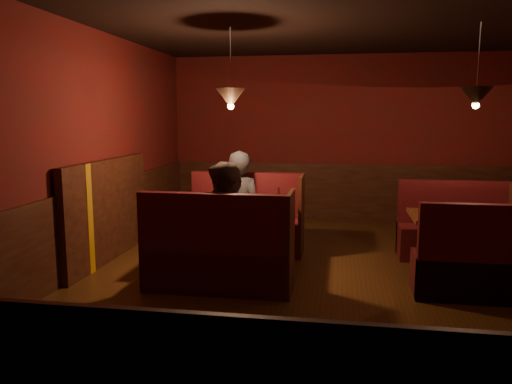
% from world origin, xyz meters
% --- Properties ---
extents(room, '(6.02, 7.02, 2.92)m').
position_xyz_m(room, '(-0.28, 0.05, 1.05)').
color(room, '#46240D').
rests_on(room, ground).
extents(main_table, '(1.43, 0.87, 1.00)m').
position_xyz_m(main_table, '(-1.26, 0.31, 0.59)').
color(main_table, brown).
rests_on(main_table, ground).
extents(main_bench_far, '(1.57, 0.56, 1.07)m').
position_xyz_m(main_bench_far, '(-1.25, 1.12, 0.34)').
color(main_bench_far, black).
rests_on(main_bench_far, ground).
extents(main_bench_near, '(1.57, 0.56, 1.07)m').
position_xyz_m(main_bench_near, '(-1.25, -0.51, 0.34)').
color(main_bench_near, black).
rests_on(main_bench_near, ground).
extents(second_table, '(1.27, 0.81, 0.72)m').
position_xyz_m(second_table, '(1.46, 0.46, 0.53)').
color(second_table, brown).
rests_on(second_table, ground).
extents(second_bench_far, '(1.41, 0.53, 1.00)m').
position_xyz_m(second_bench_far, '(1.49, 1.22, 0.32)').
color(second_bench_far, black).
rests_on(second_bench_far, ground).
extents(second_bench_near, '(1.41, 0.53, 1.00)m').
position_xyz_m(second_bench_near, '(1.49, -0.30, 0.32)').
color(second_bench_near, black).
rests_on(second_bench_near, ground).
extents(diner_a, '(0.71, 0.55, 1.74)m').
position_xyz_m(diner_a, '(-1.32, 1.01, 0.87)').
color(diner_a, black).
rests_on(diner_a, ground).
extents(diner_b, '(0.93, 0.79, 1.71)m').
position_xyz_m(diner_b, '(-1.18, -0.30, 0.85)').
color(diner_b, '#34261E').
rests_on(diner_b, ground).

